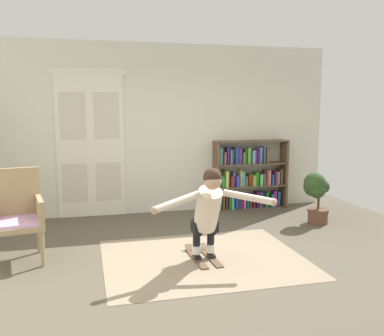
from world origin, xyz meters
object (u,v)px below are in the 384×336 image
Objects in this scene: wicker_chair at (15,213)px; person_skier at (208,208)px; bookshelf at (248,178)px; potted_plant at (316,193)px; skis_pair at (203,256)px.

wicker_chair is 0.75× the size of person_skier.
wicker_chair is (-3.66, -1.80, 0.02)m from bookshelf.
potted_plant is 2.52m from person_skier.
potted_plant is 2.47m from skis_pair.
potted_plant is at bearing 31.06° from person_skier.
bookshelf is 4.08m from wicker_chair.
bookshelf is 1.23× the size of wicker_chair.
bookshelf is 1.36m from potted_plant.
skis_pair is at bearing -123.06° from bookshelf.
wicker_chair is at bearing 162.88° from person_skier.
person_skier is at bearing -17.12° from wicker_chair.
skis_pair is (2.18, -0.47, -0.56)m from wicker_chair.
wicker_chair is 2.30m from skis_pair.
potted_plant is at bearing 26.89° from skis_pair.
potted_plant is 1.10× the size of skis_pair.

